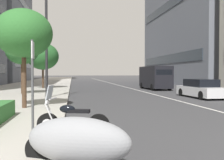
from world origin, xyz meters
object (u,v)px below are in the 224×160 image
object	(u,v)px
parking_sign_by_curb	(33,81)
car_lead_in_lane	(201,89)
motorcycle_mid_row	(72,120)
street_tree_far_plaza	(22,51)
street_tree_near_plaza_corner	(24,34)
street_lamp_with_banners	(52,19)
street_tree_by_lamp_post	(43,56)
motorcycle_nearest_camera	(77,141)
delivery_van_ahead	(155,77)

from	to	relation	value
parking_sign_by_curb	car_lead_in_lane	bearing A→B (deg)	-42.12
parking_sign_by_curb	motorcycle_mid_row	bearing A→B (deg)	-34.86
car_lead_in_lane	street_tree_far_plaza	distance (m)	14.37
motorcycle_mid_row	car_lead_in_lane	xyz separation A→B (m)	(10.25, -9.54, 0.21)
car_lead_in_lane	street_tree_near_plaza_corner	world-z (taller)	street_tree_near_plaza_corner
street_lamp_with_banners	street_tree_near_plaza_corner	size ratio (longest dim) A/B	1.92
car_lead_in_lane	street_tree_far_plaza	xyz separation A→B (m)	(3.76, 13.54, 2.99)
street_tree_near_plaza_corner	street_tree_far_plaza	size ratio (longest dim) A/B	1.04
street_tree_by_lamp_post	motorcycle_mid_row	bearing A→B (deg)	-171.59
car_lead_in_lane	street_tree_near_plaza_corner	bearing A→B (deg)	110.62
parking_sign_by_curb	street_lamp_with_banners	world-z (taller)	street_lamp_with_banners
parking_sign_by_curb	street_tree_far_plaza	xyz separation A→B (m)	(15.32, 3.10, 2.00)
motorcycle_mid_row	street_tree_by_lamp_post	xyz separation A→B (m)	(22.19, 3.28, 3.30)
motorcycle_nearest_camera	delivery_van_ahead	size ratio (longest dim) A/B	0.39
street_tree_near_plaza_corner	street_tree_by_lamp_post	xyz separation A→B (m)	(16.87, 0.98, -0.01)
delivery_van_ahead	street_lamp_with_banners	size ratio (longest dim) A/B	0.62
delivery_van_ahead	street_tree_near_plaza_corner	distance (m)	19.00
delivery_van_ahead	street_tree_far_plaza	world-z (taller)	street_tree_far_plaza
motorcycle_mid_row	parking_sign_by_curb	distance (m)	1.99
street_tree_near_plaza_corner	street_tree_by_lamp_post	bearing A→B (deg)	3.34
street_tree_near_plaza_corner	car_lead_in_lane	bearing A→B (deg)	-67.37
car_lead_in_lane	street_tree_by_lamp_post	bearing A→B (deg)	45.05
street_tree_far_plaza	delivery_van_ahead	bearing A→B (deg)	-65.04
delivery_van_ahead	street_tree_far_plaza	distance (m)	14.83
motorcycle_mid_row	car_lead_in_lane	size ratio (longest dim) A/B	0.46
street_tree_near_plaza_corner	street_tree_far_plaza	world-z (taller)	street_tree_near_plaza_corner
street_tree_far_plaza	street_tree_by_lamp_post	world-z (taller)	street_tree_by_lamp_post
motorcycle_nearest_camera	street_lamp_with_banners	world-z (taller)	street_lamp_with_banners
street_tree_near_plaza_corner	street_tree_by_lamp_post	distance (m)	16.90
delivery_van_ahead	street_tree_by_lamp_post	xyz separation A→B (m)	(1.99, 12.56, 2.35)
parking_sign_by_curb	street_tree_near_plaza_corner	size ratio (longest dim) A/B	0.52
street_lamp_with_banners	street_tree_near_plaza_corner	world-z (taller)	street_lamp_with_banners
parking_sign_by_curb	street_lamp_with_banners	size ratio (longest dim) A/B	0.27
motorcycle_mid_row	street_tree_near_plaza_corner	size ratio (longest dim) A/B	0.45
motorcycle_nearest_camera	street_tree_near_plaza_corner	world-z (taller)	street_tree_near_plaza_corner
street_tree_far_plaza	street_tree_by_lamp_post	bearing A→B (deg)	-5.05
motorcycle_mid_row	parking_sign_by_curb	world-z (taller)	parking_sign_by_curb
motorcycle_mid_row	street_lamp_with_banners	world-z (taller)	street_lamp_with_banners
street_lamp_with_banners	street_tree_by_lamp_post	bearing A→B (deg)	9.21
motorcycle_mid_row	street_tree_near_plaza_corner	bearing A→B (deg)	-52.37
motorcycle_mid_row	car_lead_in_lane	distance (m)	14.01
street_tree_by_lamp_post	parking_sign_by_curb	bearing A→B (deg)	-174.23
delivery_van_ahead	parking_sign_by_curb	distance (m)	23.80
motorcycle_mid_row	street_tree_by_lamp_post	distance (m)	22.67
parking_sign_by_curb	street_tree_by_lamp_post	size ratio (longest dim) A/B	0.49
street_lamp_with_banners	motorcycle_mid_row	bearing A→B (deg)	-172.51
delivery_van_ahead	street_tree_near_plaza_corner	xyz separation A→B (m)	(-14.88, 11.58, 2.35)
street_tree_near_plaza_corner	street_tree_far_plaza	xyz separation A→B (m)	(8.70, 1.71, -0.11)
car_lead_in_lane	street_tree_by_lamp_post	size ratio (longest dim) A/B	0.91
street_tree_far_plaza	street_tree_near_plaza_corner	bearing A→B (deg)	-168.89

